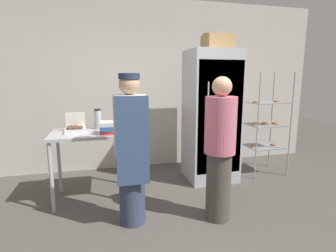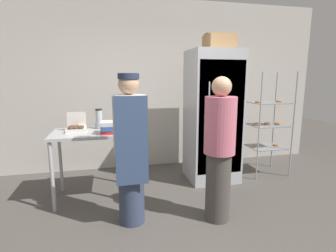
% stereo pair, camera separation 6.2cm
% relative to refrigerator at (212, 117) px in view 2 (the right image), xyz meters
% --- Properties ---
extents(ground_plane, '(14.00, 14.00, 0.00)m').
position_rel_refrigerator_xyz_m(ground_plane, '(-0.85, -1.45, -1.00)').
color(ground_plane, '#4C4742').
extents(back_wall, '(6.40, 0.12, 2.91)m').
position_rel_refrigerator_xyz_m(back_wall, '(-0.85, 0.92, 0.46)').
color(back_wall, '#B7B2A8').
rests_on(back_wall, ground_plane).
extents(refrigerator, '(0.74, 0.70, 1.99)m').
position_rel_refrigerator_xyz_m(refrigerator, '(0.00, 0.00, 0.00)').
color(refrigerator, '#ADAFB5').
rests_on(refrigerator, ground_plane).
extents(baking_rack, '(0.62, 0.52, 1.68)m').
position_rel_refrigerator_xyz_m(baking_rack, '(0.98, 0.03, -0.17)').
color(baking_rack, '#93969B').
rests_on(baking_rack, ground_plane).
extents(prep_counter, '(1.05, 0.68, 0.90)m').
position_rel_refrigerator_xyz_m(prep_counter, '(-1.75, -0.28, -0.21)').
color(prep_counter, '#ADAFB5').
rests_on(prep_counter, ground_plane).
extents(donut_box, '(0.24, 0.20, 0.24)m').
position_rel_refrigerator_xyz_m(donut_box, '(-1.98, -0.24, -0.05)').
color(donut_box, silver).
rests_on(donut_box, prep_counter).
extents(blender_pitcher, '(0.11, 0.11, 0.27)m').
position_rel_refrigerator_xyz_m(blender_pitcher, '(-1.69, -0.08, 0.03)').
color(blender_pitcher, '#99999E').
rests_on(blender_pitcher, prep_counter).
extents(binder_stack, '(0.32, 0.27, 0.15)m').
position_rel_refrigerator_xyz_m(binder_stack, '(-1.51, -0.43, -0.02)').
color(binder_stack, '#B72D2D').
rests_on(binder_stack, prep_counter).
extents(cardboard_storage_box, '(0.42, 0.35, 0.24)m').
position_rel_refrigerator_xyz_m(cardboard_storage_box, '(0.09, 0.04, 1.11)').
color(cardboard_storage_box, '#A87F51').
rests_on(cardboard_storage_box, refrigerator).
extents(person_baker, '(0.35, 0.36, 1.63)m').
position_rel_refrigerator_xyz_m(person_baker, '(-1.35, -1.02, -0.15)').
color(person_baker, '#333D56').
rests_on(person_baker, ground_plane).
extents(person_customer, '(0.34, 0.34, 1.60)m').
position_rel_refrigerator_xyz_m(person_customer, '(-0.40, -1.17, -0.18)').
color(person_customer, '#47423D').
rests_on(person_customer, ground_plane).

